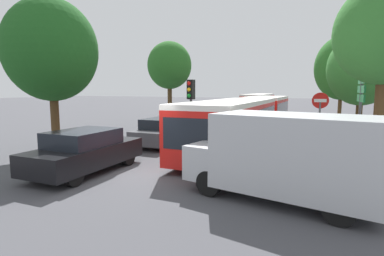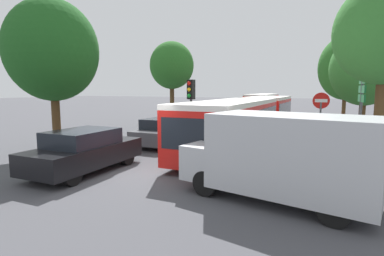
% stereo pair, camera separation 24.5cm
% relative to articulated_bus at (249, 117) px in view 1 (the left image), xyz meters
% --- Properties ---
extents(ground_plane, '(200.00, 200.00, 0.00)m').
position_rel_articulated_bus_xyz_m(ground_plane, '(-1.80, -8.29, -1.41)').
color(ground_plane, '#47474C').
extents(articulated_bus, '(2.63, 16.51, 2.45)m').
position_rel_articulated_bus_xyz_m(articulated_bus, '(0.00, 0.00, 0.00)').
color(articulated_bus, red).
rests_on(articulated_bus, ground).
extents(city_bus_rear, '(2.92, 11.28, 2.41)m').
position_rel_articulated_bus_xyz_m(city_bus_rear, '(-3.72, 20.90, -0.02)').
color(city_bus_rear, red).
rests_on(city_bus_rear, ground).
extents(queued_car_black, '(1.95, 4.44, 1.53)m').
position_rel_articulated_bus_xyz_m(queued_car_black, '(-3.78, -8.90, -0.64)').
color(queued_car_black, black).
rests_on(queued_car_black, ground).
extents(queued_car_graphite, '(1.84, 4.18, 1.44)m').
position_rel_articulated_bus_xyz_m(queued_car_graphite, '(-3.89, -3.14, -0.68)').
color(queued_car_graphite, '#47474C').
rests_on(queued_car_graphite, ground).
extents(queued_car_blue, '(1.92, 4.37, 1.51)m').
position_rel_articulated_bus_xyz_m(queued_car_blue, '(-3.79, 2.39, -0.65)').
color(queued_car_blue, '#284799').
rests_on(queued_car_blue, ground).
extents(queued_car_red, '(1.74, 3.96, 1.37)m').
position_rel_articulated_bus_xyz_m(queued_car_red, '(-3.63, 7.32, -0.72)').
color(queued_car_red, '#B21E19').
rests_on(queued_car_red, ground).
extents(white_van, '(5.27, 2.81, 2.31)m').
position_rel_articulated_bus_xyz_m(white_van, '(3.06, -8.84, -0.17)').
color(white_van, '#B7BABF').
rests_on(white_van, ground).
extents(traffic_light, '(0.37, 0.39, 3.40)m').
position_rel_articulated_bus_xyz_m(traffic_light, '(-1.78, -4.24, 1.09)').
color(traffic_light, '#56595E').
rests_on(traffic_light, ground).
extents(no_entry_sign, '(0.70, 0.08, 2.82)m').
position_rel_articulated_bus_xyz_m(no_entry_sign, '(3.72, -2.64, 0.46)').
color(no_entry_sign, '#56595E').
rests_on(no_entry_sign, ground).
extents(direction_sign_post, '(0.15, 1.40, 3.60)m').
position_rel_articulated_bus_xyz_m(direction_sign_post, '(5.15, -3.82, 1.16)').
color(direction_sign_post, '#56595E').
rests_on(direction_sign_post, ground).
extents(tree_left_near, '(3.98, 3.98, 6.89)m').
position_rel_articulated_bus_xyz_m(tree_left_near, '(-7.15, -7.17, 3.23)').
color(tree_left_near, '#51381E').
rests_on(tree_left_near, ground).
extents(tree_left_mid, '(3.35, 3.35, 6.58)m').
position_rel_articulated_bus_xyz_m(tree_left_mid, '(-7.06, 3.66, 3.26)').
color(tree_left_mid, '#51381E').
rests_on(tree_left_mid, ground).
extents(tree_right_mid, '(3.99, 3.99, 6.38)m').
position_rel_articulated_bus_xyz_m(tree_right_mid, '(5.83, 3.99, 2.76)').
color(tree_right_mid, '#51381E').
rests_on(tree_right_mid, ground).
extents(tree_right_far, '(4.82, 4.82, 7.83)m').
position_rel_articulated_bus_xyz_m(tree_right_far, '(5.15, 13.97, 3.50)').
color(tree_right_far, '#51381E').
rests_on(tree_right_far, ground).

